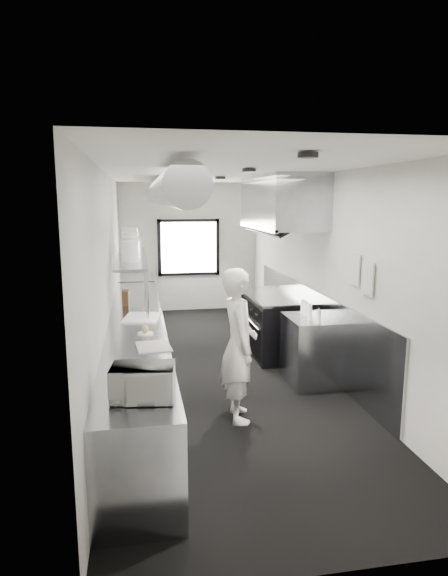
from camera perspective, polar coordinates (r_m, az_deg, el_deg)
name	(u,v)px	position (r m, az deg, el deg)	size (l,w,h in m)	color
floor	(218,370)	(7.17, -0.65, -9.53)	(3.00, 8.00, 0.01)	black
ceiling	(218,172)	(6.76, -0.70, 13.41)	(3.00, 8.00, 0.01)	white
wall_back	(189,247)	(10.76, -4.16, 4.77)	(3.00, 0.02, 2.80)	silver
wall_front	(326,373)	(3.06, 11.84, -9.72)	(3.00, 0.02, 2.80)	silver
wall_left	(109,277)	(6.75, -13.34, 1.21)	(0.02, 8.00, 2.80)	silver
wall_right	(320,272)	(7.22, 11.16, 1.87)	(0.02, 8.00, 2.80)	silver
wall_cladding	(310,323)	(7.66, 9.99, -4.10)	(0.03, 5.50, 1.10)	#8F959C
hvac_duct	(165,191)	(7.07, -6.95, 11.17)	(0.40, 0.40, 6.40)	gray
service_window	(189,248)	(10.73, -4.14, 4.75)	(1.36, 0.05, 1.25)	white
exhaust_hood	(281,203)	(7.68, 6.66, 9.91)	(0.81, 2.20, 0.88)	#8F959C
prep_counter	(137,355)	(6.47, -10.11, -7.72)	(0.70, 6.00, 0.90)	#8F959C
pass_shelf	(132,258)	(7.71, -10.69, 3.43)	(0.45, 3.00, 0.68)	#8F959C
range	(275,323)	(7.91, 5.96, -4.13)	(0.88, 1.60, 0.94)	black
bottle_station	(312,350)	(6.67, 10.22, -7.17)	(0.65, 0.80, 0.90)	#8F959C
far_work_table	(137,299)	(10.06, -10.15, -1.24)	(0.70, 1.20, 0.90)	#8F959C
notice_sheet_a	(354,270)	(6.09, 15.02, 2.07)	(0.02, 0.28, 0.38)	beige
notice_sheet_b	(367,278)	(5.79, 16.45, 1.08)	(0.02, 0.28, 0.38)	beige
line_cook	(239,345)	(5.41, 1.74, -6.68)	(0.62, 0.41, 1.71)	white
microwave	(143,382)	(3.90, -9.49, -10.85)	(0.45, 0.34, 0.27)	white
deli_tub_a	(124,382)	(4.17, -11.68, -10.78)	(0.14, 0.14, 0.10)	silver
deli_tub_b	(123,372)	(4.40, -11.69, -9.60)	(0.14, 0.14, 0.10)	silver
newspaper	(154,347)	(5.23, -8.24, -6.79)	(0.35, 0.43, 0.01)	beige
small_plate	(145,333)	(5.74, -9.18, -5.27)	(0.18, 0.18, 0.01)	white
pastry	(145,329)	(5.72, -9.19, -4.77)	(0.09, 0.09, 0.09)	tan
cutting_board	(142,317)	(6.49, -9.60, -3.42)	(0.44, 0.59, 0.02)	white
knife_block	(125,298)	(7.32, -11.46, -1.13)	(0.09, 0.20, 0.22)	#4C301B
plate_stack_a	(130,251)	(7.02, -10.93, 4.26)	(0.25, 0.25, 0.29)	white
plate_stack_b	(132,248)	(7.32, -10.67, 4.63)	(0.25, 0.25, 0.33)	white
plate_stack_c	(130,244)	(7.75, -10.92, 5.09)	(0.26, 0.26, 0.37)	white
plate_stack_d	(130,239)	(8.51, -10.92, 5.61)	(0.25, 0.25, 0.39)	white
squeeze_bottle_a	(319,316)	(6.27, 11.03, -3.27)	(0.06, 0.06, 0.17)	white
squeeze_bottle_b	(309,313)	(6.40, 9.97, -2.84)	(0.06, 0.06, 0.19)	white
squeeze_bottle_c	(309,312)	(6.51, 9.91, -2.76)	(0.05, 0.05, 0.16)	white
squeeze_bottle_d	(306,309)	(6.62, 9.55, -2.44)	(0.06, 0.06, 0.18)	white
squeeze_bottle_e	(303,307)	(6.76, 9.22, -2.16)	(0.06, 0.06, 0.18)	white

